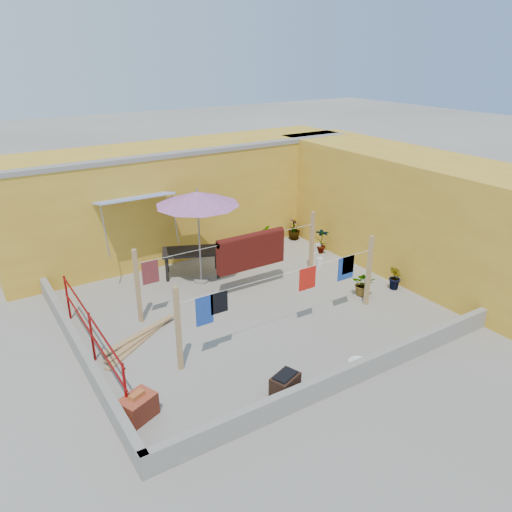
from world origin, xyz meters
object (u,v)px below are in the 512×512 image
(plant_back_a, at_px, (259,239))
(brick_stack, at_px, (138,407))
(patio_umbrella, at_px, (197,199))
(water_jug_a, at_px, (318,248))
(white_basin, at_px, (358,363))
(brazier, at_px, (285,386))
(water_jug_b, at_px, (320,262))
(green_hose, at_px, (267,245))
(outdoor_table, at_px, (192,253))

(plant_back_a, bearing_deg, brick_stack, -138.06)
(patio_umbrella, bearing_deg, brick_stack, -128.19)
(patio_umbrella, height_order, plant_back_a, patio_umbrella)
(patio_umbrella, relative_size, water_jug_a, 8.68)
(white_basin, bearing_deg, plant_back_a, 75.31)
(brazier, xyz_separation_m, water_jug_b, (4.26, 4.21, -0.10))
(brazier, xyz_separation_m, green_hose, (3.87, 6.40, -0.20))
(water_jug_a, height_order, plant_back_a, plant_back_a)
(brick_stack, height_order, green_hose, brick_stack)
(outdoor_table, height_order, brick_stack, outdoor_table)
(outdoor_table, distance_m, white_basin, 5.77)
(brazier, distance_m, white_basin, 1.83)
(brazier, height_order, white_basin, brazier)
(white_basin, xyz_separation_m, green_hose, (2.05, 6.40, -0.01))
(water_jug_b, bearing_deg, brick_stack, -153.67)
(outdoor_table, bearing_deg, water_jug_b, -23.33)
(patio_umbrella, bearing_deg, water_jug_b, -15.33)
(green_hose, bearing_deg, water_jug_b, -79.85)
(water_jug_a, height_order, green_hose, water_jug_a)
(brick_stack, bearing_deg, outdoor_table, 55.04)
(brick_stack, bearing_deg, water_jug_a, 29.66)
(brick_stack, height_order, white_basin, brick_stack)
(brazier, bearing_deg, plant_back_a, 60.91)
(plant_back_a, bearing_deg, brazier, -119.09)
(brazier, relative_size, plant_back_a, 0.82)
(outdoor_table, bearing_deg, brazier, -98.96)
(water_jug_a, bearing_deg, white_basin, -121.40)
(brazier, height_order, water_jug_b, brazier)
(white_basin, distance_m, green_hose, 6.72)
(patio_umbrella, distance_m, brazier, 5.62)
(outdoor_table, xyz_separation_m, water_jug_b, (3.37, -1.45, -0.53))
(brick_stack, relative_size, water_jug_a, 2.22)
(white_basin, xyz_separation_m, water_jug_b, (2.44, 4.21, 0.09))
(green_hose, relative_size, plant_back_a, 0.60)
(patio_umbrella, distance_m, white_basin, 5.70)
(white_basin, height_order, water_jug_a, water_jug_a)
(brick_stack, relative_size, water_jug_b, 2.31)
(white_basin, xyz_separation_m, water_jug_a, (3.11, 5.09, 0.10))
(brazier, bearing_deg, outdoor_table, 81.04)
(water_jug_a, bearing_deg, plant_back_a, 143.88)
(brazier, height_order, green_hose, brazier)
(green_hose, bearing_deg, plant_back_a, -152.35)
(outdoor_table, relative_size, brazier, 2.84)
(brazier, bearing_deg, white_basin, 0.00)
(white_basin, bearing_deg, brick_stack, 168.15)
(brazier, relative_size, white_basin, 1.41)
(water_jug_a, bearing_deg, water_jug_b, -127.05)
(brick_stack, bearing_deg, patio_umbrella, 51.81)
(green_hose, distance_m, plant_back_a, 0.60)
(white_basin, height_order, plant_back_a, plant_back_a)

